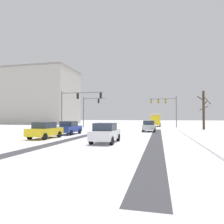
% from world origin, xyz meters
% --- Properties ---
extents(wheel_track_left_lane, '(1.13, 31.76, 0.01)m').
position_xyz_m(wheel_track_left_lane, '(-2.08, 14.44, 0.00)').
color(wheel_track_left_lane, '#424247').
rests_on(wheel_track_left_lane, ground).
extents(wheel_track_right_lane, '(1.17, 31.76, 0.01)m').
position_xyz_m(wheel_track_right_lane, '(5.76, 14.44, 0.00)').
color(wheel_track_right_lane, '#424247').
rests_on(wheel_track_right_lane, ground).
extents(sidewalk_kerb_right, '(4.00, 31.76, 0.12)m').
position_xyz_m(sidewalk_kerb_right, '(11.05, 12.99, 0.06)').
color(sidewalk_kerb_right, white).
rests_on(sidewalk_kerb_right, ground).
extents(traffic_signal_near_left, '(7.14, 0.45, 6.50)m').
position_xyz_m(traffic_signal_near_left, '(-7.15, 24.92, 4.69)').
color(traffic_signal_near_left, '#56565B').
rests_on(traffic_signal_near_left, ground).
extents(traffic_signal_far_right, '(5.58, 0.68, 6.50)m').
position_xyz_m(traffic_signal_far_right, '(7.45, 38.71, 4.78)').
color(traffic_signal_far_right, '#56565B').
rests_on(traffic_signal_far_right, ground).
extents(traffic_signal_far_left, '(4.84, 0.46, 6.50)m').
position_xyz_m(traffic_signal_far_left, '(-8.38, 34.92, 4.35)').
color(traffic_signal_far_left, '#56565B').
rests_on(traffic_signal_far_left, ground).
extents(car_silver_lead, '(1.87, 4.12, 1.62)m').
position_xyz_m(car_silver_lead, '(4.62, 24.47, 0.82)').
color(car_silver_lead, '#B7BABF').
rests_on(car_silver_lead, ground).
extents(car_blue_second, '(1.86, 4.12, 1.62)m').
position_xyz_m(car_blue_second, '(-4.66, 17.10, 0.82)').
color(car_blue_second, '#233899').
rests_on(car_blue_second, ground).
extents(car_yellow_cab_third, '(2.00, 4.19, 1.62)m').
position_xyz_m(car_yellow_cab_third, '(-4.90, 12.07, 0.82)').
color(car_yellow_cab_third, yellow).
rests_on(car_yellow_cab_third, ground).
extents(car_white_fourth, '(1.84, 4.10, 1.62)m').
position_xyz_m(car_white_fourth, '(1.80, 10.08, 0.82)').
color(car_white_fourth, silver).
rests_on(car_white_fourth, ground).
extents(box_truck_delivery, '(2.34, 7.41, 3.02)m').
position_xyz_m(box_truck_delivery, '(5.29, 43.85, 1.63)').
color(box_truck_delivery, yellow).
rests_on(box_truck_delivery, ground).
extents(bare_tree_sidewalk_far, '(2.19, 2.13, 6.70)m').
position_xyz_m(bare_tree_sidewalk_far, '(13.61, 31.85, 3.51)').
color(bare_tree_sidewalk_far, '#423023').
rests_on(bare_tree_sidewalk_far, ground).
extents(office_building_far_left_block, '(24.54, 15.72, 18.14)m').
position_xyz_m(office_building_far_left_block, '(-33.59, 54.91, 9.08)').
color(office_building_far_left_block, '#B2ADA3').
rests_on(office_building_far_left_block, ground).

